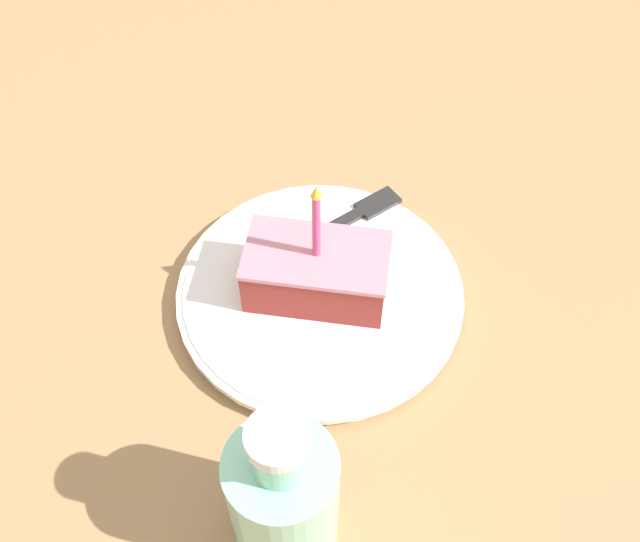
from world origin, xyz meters
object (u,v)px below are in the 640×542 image
plate (320,293)px  bottle (283,497)px  cake_slice (317,271)px  fork (341,223)px

plate → bottle: size_ratio=1.57×
plate → cake_slice: cake_slice is taller
plate → fork: bearing=173.4°
plate → bottle: bearing=1.7°
fork → cake_slice: bearing=-8.4°
plate → cake_slice: (0.00, -0.00, 0.04)m
plate → cake_slice: bearing=-69.1°
plate → fork: fork is taller
fork → bottle: bearing=-0.5°
cake_slice → plate: bearing=110.9°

